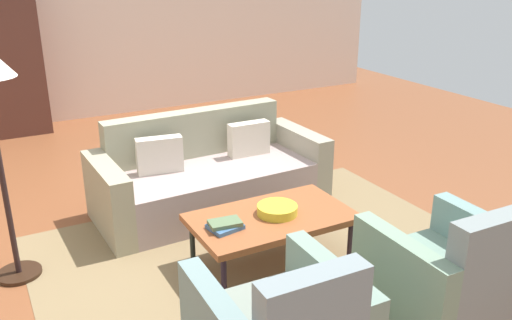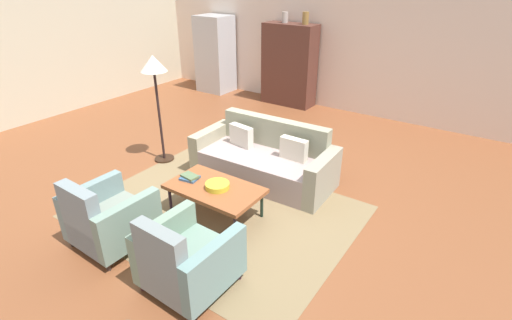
% 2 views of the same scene
% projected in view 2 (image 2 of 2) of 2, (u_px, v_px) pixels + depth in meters
% --- Properties ---
extents(ground_plane, '(11.88, 11.88, 0.00)m').
position_uv_depth(ground_plane, '(227.00, 183.00, 5.70)').
color(ground_plane, brown).
extents(wall_back, '(9.90, 0.12, 2.80)m').
position_uv_depth(wall_back, '(346.00, 45.00, 8.12)').
color(wall_back, beige).
rests_on(wall_back, ground).
extents(wall_left, '(0.12, 8.26, 2.80)m').
position_uv_depth(wall_left, '(28.00, 51.00, 7.58)').
color(wall_left, beige).
rests_on(wall_left, ground).
extents(area_rug, '(3.40, 2.60, 0.01)m').
position_uv_depth(area_rug, '(219.00, 211.00, 5.04)').
color(area_rug, olive).
rests_on(area_rug, ground).
extents(couch, '(2.13, 0.97, 0.86)m').
position_uv_depth(couch, '(266.00, 160.00, 5.75)').
color(couch, gray).
rests_on(couch, ground).
extents(coffee_table, '(1.20, 0.70, 0.40)m').
position_uv_depth(coffee_table, '(215.00, 189.00, 4.84)').
color(coffee_table, black).
rests_on(coffee_table, ground).
extents(armchair_left, '(0.82, 0.82, 0.88)m').
position_uv_depth(armchair_left, '(107.00, 220.00, 4.29)').
color(armchair_left, '#2C2C15').
rests_on(armchair_left, ground).
extents(armchair_right, '(0.82, 0.82, 0.88)m').
position_uv_depth(armchair_right, '(185.00, 261.00, 3.69)').
color(armchair_right, '#2B2914').
rests_on(armchair_right, ground).
extents(fruit_bowl, '(0.30, 0.30, 0.07)m').
position_uv_depth(fruit_bowl, '(217.00, 186.00, 4.78)').
color(fruit_bowl, gold).
rests_on(fruit_bowl, coffee_table).
extents(book_stack, '(0.25, 0.22, 0.06)m').
position_uv_depth(book_stack, '(190.00, 177.00, 4.99)').
color(book_stack, '#395F8A').
rests_on(book_stack, coffee_table).
extents(cabinet, '(1.20, 0.51, 1.80)m').
position_uv_depth(cabinet, '(289.00, 65.00, 8.67)').
color(cabinet, '#512C24').
rests_on(cabinet, ground).
extents(vase_tall, '(0.13, 0.13, 0.23)m').
position_uv_depth(vase_tall, '(285.00, 17.00, 8.29)').
color(vase_tall, '#B2A69D').
rests_on(vase_tall, cabinet).
extents(vase_round, '(0.14, 0.14, 0.25)m').
position_uv_depth(vase_round, '(306.00, 18.00, 8.03)').
color(vase_round, olive).
rests_on(vase_round, cabinet).
extents(refrigerator, '(0.80, 0.73, 1.85)m').
position_uv_depth(refrigerator, '(215.00, 54.00, 9.64)').
color(refrigerator, '#B7BABF').
rests_on(refrigerator, ground).
extents(floor_lamp, '(0.40, 0.40, 1.72)m').
position_uv_depth(floor_lamp, '(154.00, 74.00, 5.77)').
color(floor_lamp, black).
rests_on(floor_lamp, ground).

